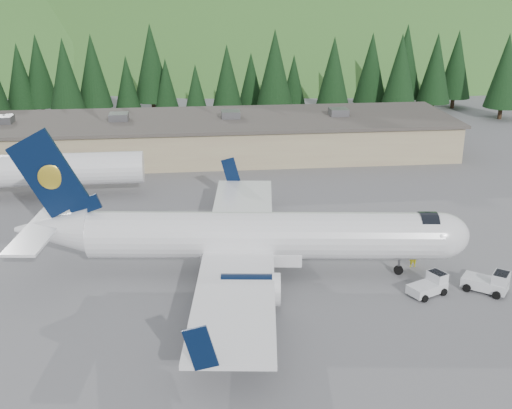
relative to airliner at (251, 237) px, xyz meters
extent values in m
plane|color=slate|center=(1.08, -0.13, -3.30)|extent=(600.00, 600.00, 0.00)
cylinder|color=white|center=(1.08, -0.13, 0.17)|extent=(28.83, 7.22, 3.84)
ellipsoid|color=white|center=(15.27, -1.84, 0.17)|extent=(5.41, 4.41, 3.84)
cylinder|color=black|center=(14.26, -1.72, 0.63)|extent=(1.80, 3.31, 3.16)
cone|color=white|center=(-16.14, 1.94, 0.57)|extent=(6.54, 4.54, 3.84)
cube|color=white|center=(0.07, -0.01, -1.45)|extent=(8.50, 4.22, 1.02)
cube|color=white|center=(-0.94, 0.11, -0.85)|extent=(9.72, 35.12, 0.36)
cube|color=black|center=(-0.39, 17.52, 0.47)|extent=(2.07, 0.40, 2.93)
cube|color=black|center=(-4.53, -16.93, 0.47)|extent=(2.07, 0.40, 2.93)
cylinder|color=black|center=(0.78, 5.87, -1.72)|extent=(4.54, 2.84, 2.35)
cylinder|color=white|center=(2.70, 5.64, -1.72)|extent=(0.91, 2.55, 2.49)
cube|color=white|center=(0.78, 5.87, -1.16)|extent=(2.26, 0.52, 0.92)
cylinder|color=black|center=(-0.64, -5.88, -1.72)|extent=(4.54, 2.84, 2.35)
cylinder|color=white|center=(1.29, -6.12, -1.72)|extent=(0.91, 2.55, 2.49)
cube|color=white|center=(-0.64, -5.88, -1.16)|extent=(2.26, 0.52, 0.92)
cube|color=black|center=(-15.94, 1.92, 5.35)|extent=(6.30, 1.06, 7.49)
ellipsoid|color=gold|center=(-15.71, 2.10, 5.15)|extent=(2.03, 0.42, 2.02)
ellipsoid|color=gold|center=(-15.76, 1.69, 5.15)|extent=(2.03, 0.42, 2.02)
cube|color=black|center=(-13.30, 1.60, 2.70)|extent=(2.83, 0.59, 2.02)
cube|color=white|center=(-16.65, 2.00, 1.08)|extent=(4.16, 12.98, 0.22)
cylinder|color=slate|center=(12.23, -1.47, -2.39)|extent=(0.23, 0.23, 1.84)
cylinder|color=black|center=(12.23, -1.47, -2.92)|extent=(0.80, 0.38, 0.78)
cylinder|color=slate|center=(-1.63, 2.97, -2.28)|extent=(0.27, 0.27, 2.04)
cylinder|color=black|center=(-1.22, 2.92, -2.74)|extent=(1.16, 0.49, 1.12)
cylinder|color=black|center=(-2.03, 3.02, -2.74)|extent=(1.16, 0.49, 1.12)
cylinder|color=slate|center=(-2.28, -2.50, -2.28)|extent=(0.27, 0.27, 2.04)
cylinder|color=black|center=(-1.88, -2.55, -2.74)|extent=(1.16, 0.49, 1.12)
cylinder|color=black|center=(-2.69, -2.45, -2.74)|extent=(1.16, 0.49, 1.12)
cylinder|color=white|center=(-20.92, 21.87, -0.10)|extent=(22.00, 3.60, 3.60)
cube|color=silver|center=(13.30, -5.17, -2.74)|extent=(3.44, 2.70, 0.72)
cube|color=silver|center=(14.23, -4.74, -2.13)|extent=(1.54, 1.73, 0.92)
cube|color=black|center=(14.23, -4.74, -1.72)|extent=(1.40, 1.60, 0.10)
cylinder|color=black|center=(13.88, -3.99, -3.02)|extent=(0.62, 0.45, 0.57)
cylinder|color=black|center=(14.58, -5.48, -3.02)|extent=(0.62, 0.45, 0.57)
cylinder|color=black|center=(12.03, -4.87, -3.02)|extent=(0.62, 0.45, 0.57)
cylinder|color=black|center=(12.73, -6.35, -3.02)|extent=(0.62, 0.45, 0.57)
cube|color=silver|center=(18.05, -5.06, -2.68)|extent=(3.72, 3.44, 0.79)
cube|color=silver|center=(18.94, -5.77, -2.00)|extent=(1.87, 1.95, 1.02)
cube|color=black|center=(18.94, -5.77, -1.55)|extent=(1.71, 1.79, 0.11)
cylinder|color=black|center=(19.50, -5.06, -2.99)|extent=(0.65, 0.59, 0.63)
cylinder|color=black|center=(18.38, -6.48, -2.99)|extent=(0.65, 0.59, 0.63)
cylinder|color=black|center=(17.73, -3.65, -2.99)|extent=(0.65, 0.59, 0.63)
cylinder|color=black|center=(16.60, -5.07, -2.99)|extent=(0.65, 0.59, 0.63)
cube|color=#9C886A|center=(-3.92, 37.87, -0.90)|extent=(70.00, 16.00, 4.80)
cube|color=#47423D|center=(-3.92, 37.87, 1.65)|extent=(71.00, 17.00, 0.40)
cube|color=slate|center=(-28.92, 37.87, 2.30)|extent=(2.50, 2.50, 1.00)
cube|color=slate|center=(-13.92, 37.87, 2.30)|extent=(2.50, 2.50, 1.00)
cube|color=slate|center=(1.08, 37.87, 2.30)|extent=(2.50, 2.50, 1.00)
cube|color=slate|center=(16.08, 37.87, 2.30)|extent=(2.50, 2.50, 1.00)
imported|color=yellow|center=(13.89, -0.19, -2.34)|extent=(0.75, 0.54, 1.92)
cone|color=black|center=(-32.73, 64.51, 4.07)|extent=(5.41, 5.41, 11.06)
cone|color=black|center=(-29.75, 65.55, 4.82)|extent=(5.96, 5.96, 12.19)
cone|color=black|center=(-24.53, 60.68, 4.70)|extent=(5.87, 5.87, 12.01)
cone|color=black|center=(-20.45, 63.89, 4.88)|extent=(6.00, 6.00, 12.27)
cone|color=black|center=(-14.99, 65.06, 2.71)|extent=(4.41, 4.41, 9.02)
cone|color=black|center=(-10.74, 67.20, 5.66)|extent=(6.57, 6.57, 13.44)
cone|color=black|center=(-8.28, 64.65, 2.41)|extent=(4.19, 4.19, 8.57)
cone|color=black|center=(-3.27, 56.81, 2.40)|extent=(4.18, 4.18, 8.55)
cone|color=black|center=(1.94, 57.75, 4.10)|extent=(5.43, 5.43, 11.10)
cone|color=black|center=(6.32, 62.02, 3.06)|extent=(4.66, 4.66, 9.54)
cone|color=black|center=(9.75, 57.11, 5.46)|extent=(6.43, 6.43, 13.14)
cone|color=black|center=(14.43, 66.01, 2.51)|extent=(4.27, 4.27, 8.72)
cone|color=black|center=(19.64, 57.27, 4.75)|extent=(5.90, 5.90, 12.07)
cone|color=black|center=(22.24, 66.87, 1.85)|extent=(3.78, 3.78, 7.74)
cone|color=black|center=(27.71, 63.00, 4.79)|extent=(5.93, 5.93, 12.14)
cone|color=black|center=(31.28, 57.87, 4.93)|extent=(6.03, 6.03, 12.34)
cone|color=black|center=(34.92, 66.05, 5.45)|extent=(6.42, 6.42, 13.13)
cone|color=black|center=(38.90, 61.60, 4.77)|extent=(5.92, 5.92, 12.11)
cone|color=black|center=(44.47, 65.89, 4.82)|extent=(5.96, 5.96, 12.18)
cone|color=black|center=(48.90, 55.90, 4.98)|extent=(6.07, 6.07, 12.42)
ellipsoid|color=#284E18|center=(41.08, 199.87, -88.30)|extent=(420.00, 300.00, 300.00)
camera|label=1|loc=(-4.80, -48.25, 20.29)|focal=45.00mm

